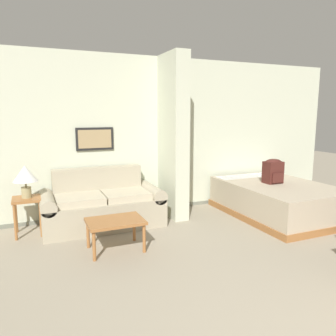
{
  "coord_description": "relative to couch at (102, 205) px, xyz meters",
  "views": [
    {
      "loc": [
        -1.87,
        -0.81,
        1.68
      ],
      "look_at": [
        -0.4,
        2.63,
        1.05
      ],
      "focal_mm": 35.0,
      "sensor_mm": 36.0,
      "label": 1
    }
  ],
  "objects": [
    {
      "name": "wall_back",
      "position": [
        0.91,
        0.48,
        0.99
      ],
      "size": [
        7.53,
        0.16,
        2.6
      ],
      "color": "beige",
      "rests_on": "ground_plane"
    },
    {
      "name": "couch",
      "position": [
        0.0,
        0.0,
        0.0
      ],
      "size": [
        1.77,
        0.84,
        0.84
      ],
      "color": "tan",
      "rests_on": "ground_plane"
    },
    {
      "name": "backpack",
      "position": [
        2.73,
        -0.56,
        0.43
      ],
      "size": [
        0.29,
        0.24,
        0.4
      ],
      "color": "#471E19",
      "rests_on": "bed"
    },
    {
      "name": "side_table",
      "position": [
        -1.03,
        0.01,
        0.12
      ],
      "size": [
        0.38,
        0.38,
        0.53
      ],
      "color": "#996033",
      "rests_on": "ground_plane"
    },
    {
      "name": "table_lamp",
      "position": [
        -1.03,
        0.01,
        0.54
      ],
      "size": [
        0.33,
        0.33,
        0.45
      ],
      "color": "tan",
      "rests_on": "side_table"
    },
    {
      "name": "wall_partition_pillar",
      "position": [
        1.18,
        0.05,
        0.99
      ],
      "size": [
        0.24,
        0.75,
        2.6
      ],
      "color": "beige",
      "rests_on": "ground_plane"
    },
    {
      "name": "coffee_table",
      "position": [
        -0.05,
        -0.98,
        0.03
      ],
      "size": [
        0.68,
        0.49,
        0.39
      ],
      "color": "#996033",
      "rests_on": "ground_plane"
    },
    {
      "name": "bed",
      "position": [
        2.78,
        -0.63,
        -0.04
      ],
      "size": [
        1.45,
        2.02,
        0.53
      ],
      "color": "#996033",
      "rests_on": "ground_plane"
    }
  ]
}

